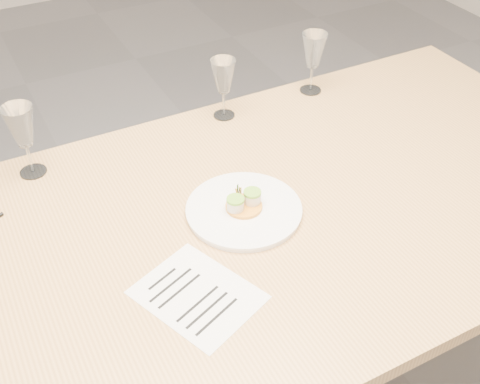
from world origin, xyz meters
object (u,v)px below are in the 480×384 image
dining_table (180,261)px  dinner_plate (244,209)px  wine_glass_2 (223,78)px  wine_glass_1 (21,128)px  wine_glass_3 (314,52)px  recipe_sheet (197,295)px

dining_table → dinner_plate: bearing=4.5°
dining_table → wine_glass_2: size_ratio=13.24×
dinner_plate → wine_glass_1: bearing=136.0°
dinner_plate → wine_glass_1: 0.59m
wine_glass_1 → wine_glass_2: 0.57m
dining_table → dinner_plate: size_ratio=8.56×
wine_glass_1 → dinner_plate: bearing=-44.0°
wine_glass_3 → dinner_plate: bearing=-137.9°
dining_table → dinner_plate: dinner_plate is taller
dining_table → wine_glass_2: 0.58m
wine_glass_3 → wine_glass_1: bearing=-178.8°
wine_glass_2 → wine_glass_3: size_ratio=0.94×
recipe_sheet → wine_glass_3: bearing=20.0°
recipe_sheet → wine_glass_2: (0.36, 0.60, 0.13)m
dining_table → wine_glass_2: wine_glass_2 is taller
dining_table → recipe_sheet: 0.18m
dining_table → wine_glass_2: (0.33, 0.43, 0.19)m
dinner_plate → wine_glass_2: 0.45m
recipe_sheet → dinner_plate: bearing=19.5°
recipe_sheet → wine_glass_2: size_ratio=1.64×
recipe_sheet → wine_glass_1: wine_glass_1 is taller
wine_glass_2 → dinner_plate: bearing=-110.4°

